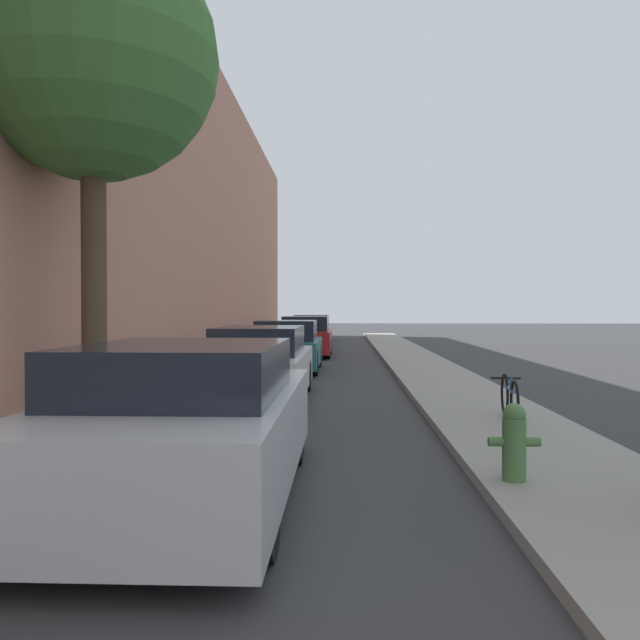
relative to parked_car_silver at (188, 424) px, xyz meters
The scene contains 13 objects.
ground_plane 10.36m from the parked_car_silver, 85.61° to the left, with size 120.00×120.00×0.00m, color #333335.
sidewalk_left 10.54m from the parked_car_silver, 101.57° to the left, with size 2.00×52.00×0.12m.
sidewalk_right 10.96m from the parked_car_silver, 70.29° to the left, with size 2.00×52.00×0.12m.
building_facade_left 11.78m from the parked_car_silver, 108.55° to the left, with size 0.70×52.00×10.48m.
parked_car_silver is the anchor object (origin of this frame).
parked_car_white 6.04m from the parked_car_silver, 91.42° to the left, with size 1.70×4.61×1.41m.
parked_car_teal 11.71m from the parked_car_silver, 90.87° to the left, with size 1.79×3.97×1.42m.
parked_car_red 17.22m from the parked_car_silver, 89.97° to the left, with size 1.81×4.08×1.47m.
parked_car_champagne 22.57m from the parked_car_silver, 90.16° to the left, with size 1.71×4.18×1.47m.
parked_car_grey 28.04m from the parked_car_silver, 90.46° to the left, with size 1.79×4.30×1.38m.
street_tree_near 6.09m from the parked_car_silver, 123.83° to the left, with size 3.59×3.59×7.05m.
fire_hydrant 3.04m from the parked_car_silver, ahead, with size 0.48×0.22×0.73m.
bicycle 5.19m from the parked_car_silver, 42.82° to the left, with size 0.44×1.55×0.63m.
Camera 1 is at (0.63, 0.14, 1.73)m, focal length 34.96 mm.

